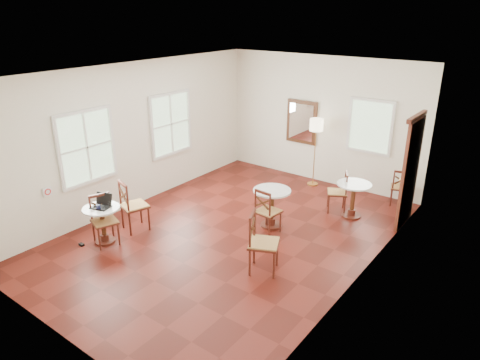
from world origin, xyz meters
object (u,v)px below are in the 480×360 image
Objects in this scene: cafe_table_back at (353,196)px; floor_lamp at (316,129)px; navy_mug at (98,207)px; cafe_table_mid at (272,204)px; chair_mid_b at (262,243)px; chair_back_a at (400,187)px; cafe_table_near at (103,221)px; laptop at (102,204)px; chair_near_b at (104,220)px; power_adapter at (82,244)px; water_glass at (110,205)px; chair_mid_a at (267,211)px; chair_back_b at (338,192)px; mouse at (105,207)px; chair_near_a at (133,206)px.

cafe_table_back is 0.45× the size of floor_lamp.
cafe_table_back is 6.62× the size of navy_mug.
cafe_table_mid is 1.06× the size of cafe_table_back.
floor_lamp is (-1.11, 3.81, 0.86)m from chair_mid_b.
cafe_table_near is at bearing 34.47° from chair_back_a.
chair_mid_b is 2.64× the size of laptop.
chair_near_b is at bearing -50.04° from laptop.
water_glass is at bearing 52.34° from power_adapter.
chair_mid_b is at bearing -73.82° from floor_lamp.
navy_mug is 1.10× the size of power_adapter.
chair_mid_b is 3.34m from power_adapter.
laptop is at bearing -110.07° from floor_lamp.
navy_mug is (-2.14, -2.13, 0.28)m from chair_mid_a.
cafe_table_mid is 0.84× the size of chair_near_b.
chair_near_b reaches higher than navy_mug.
chair_back_a reaches higher than power_adapter.
power_adapter is at bearing 49.70° from chair_mid_a.
chair_back_a is 5.96m from water_glass.
floor_lamp reaches higher than navy_mug.
cafe_table_back is at bearing 51.11° from cafe_table_mid.
chair_mid_a is at bearing -121.36° from cafe_table_back.
cafe_table_near is 0.31m from navy_mug.
laptop reaches higher than chair_back_a.
laptop is at bearing 47.27° from chair_mid_a.
cafe_table_mid reaches higher than cafe_table_back.
chair_mid_a is 1.81m from chair_back_b.
chair_mid_b reaches higher than cafe_table_near.
navy_mug is at bearing -83.83° from laptop.
cafe_table_mid is at bearing -68.16° from chair_mid_a.
water_glass is (-3.62, -4.73, 0.33)m from chair_back_a.
chair_mid_b is at bearing 20.17° from navy_mug.
chair_back_b is (2.75, 3.76, -0.03)m from chair_near_b.
water_glass reaches higher than navy_mug.
cafe_table_near is 0.80× the size of chair_back_b.
chair_mid_a is 0.88× the size of chair_mid_b.
mouse is (-3.68, -4.80, 0.30)m from chair_back_a.
cafe_table_mid is 3.18m from navy_mug.
chair_back_a is 7.83× the size of mouse.
cafe_table_mid is at bearing 28.32° from mouse.
chair_near_b is 5.13m from floor_lamp.
cafe_table_near is 0.76× the size of chair_mid_a.
cafe_table_mid is 1.57m from chair_mid_b.
water_glass is 1.04× the size of power_adapter.
chair_back_a is at bearing 56.30° from cafe_table_mid.
chair_near_b is at bearing 49.02° from chair_mid_a.
cafe_table_mid is 3.57m from power_adapter.
water_glass is (-1.96, -2.24, 0.26)m from cafe_table_mid.
chair_back_b is 7.88× the size of navy_mug.
chair_mid_b is 2.97m from navy_mug.
chair_near_a is 9.76× the size of water_glass.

